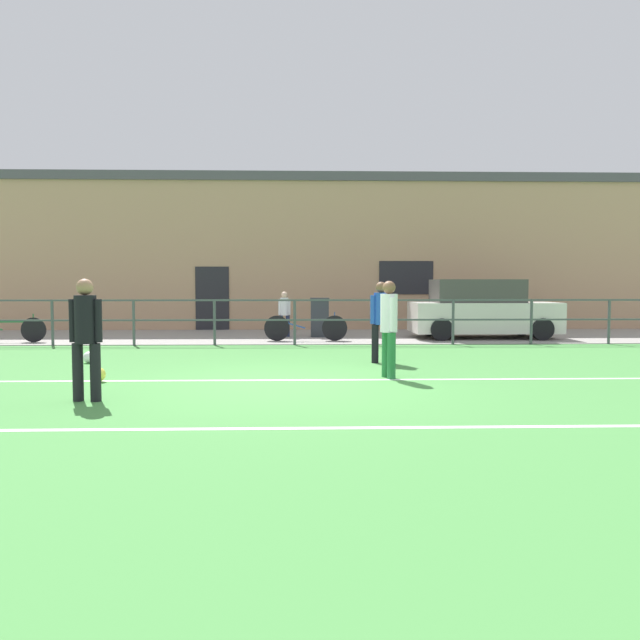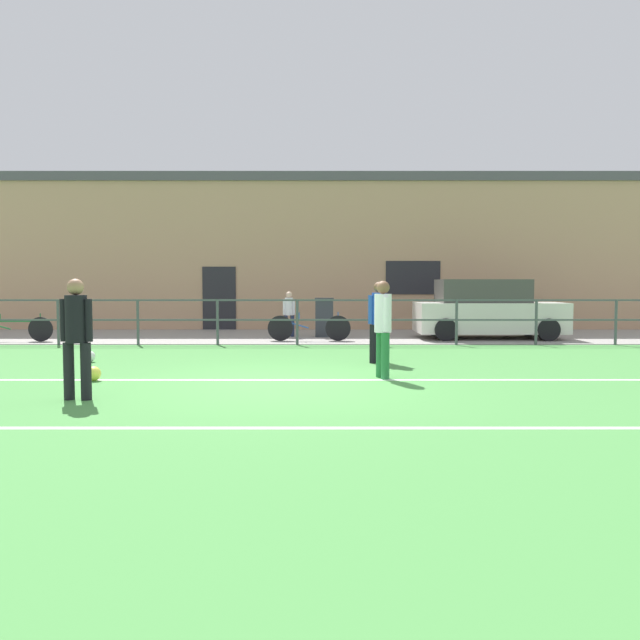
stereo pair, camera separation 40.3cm
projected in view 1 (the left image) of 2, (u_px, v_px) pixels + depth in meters
The scene contains 17 objects.
ground at pixel (291, 385), 9.47m from camera, with size 60.00×44.00×0.04m, color #478C42.
field_line_touchline at pixel (291, 380), 9.84m from camera, with size 36.00×0.11×0.00m, color white.
field_line_hash at pixel (286, 428), 6.56m from camera, with size 36.00×0.11×0.00m, color white.
pavement_strip at pixel (296, 336), 17.95m from camera, with size 48.00×5.00×0.02m, color gray.
perimeter_fence at pixel (295, 315), 15.41m from camera, with size 36.07×0.07×1.15m.
clubhouse_facade at pixel (296, 253), 21.48m from camera, with size 28.00×2.56×5.22m.
player_goalkeeper at pixel (86, 332), 8.04m from camera, with size 0.44×0.28×1.61m.
player_striker at pixel (389, 323), 10.02m from camera, with size 0.28×0.42×1.59m.
player_winger at pixel (381, 317), 11.96m from camera, with size 0.42×0.28×1.58m.
soccer_ball_match at pixel (89, 357), 11.94m from camera, with size 0.23×0.23×0.23m, color white.
soccer_ball_spare at pixel (98, 375), 9.65m from camera, with size 0.23×0.23×0.23m, color #E5E04C.
spectator_child at pixel (284, 311), 17.61m from camera, with size 0.35×0.23×1.29m.
parked_car_red at pixel (481, 310), 17.25m from camera, with size 4.01×1.79×1.64m.
bicycle_parked_0 at pixel (3, 329), 15.94m from camera, with size 2.21×0.04×0.74m.
bicycle_parked_1 at pixel (306, 328), 16.36m from camera, with size 2.21×0.04×0.77m.
trash_bin_0 at pixel (320, 317), 17.67m from camera, with size 0.54×0.46×1.11m.
trash_bin_1 at pixel (513, 315), 19.88m from camera, with size 0.68×0.58×1.02m.
Camera 1 is at (0.17, -9.40, 1.54)m, focal length 34.58 mm.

